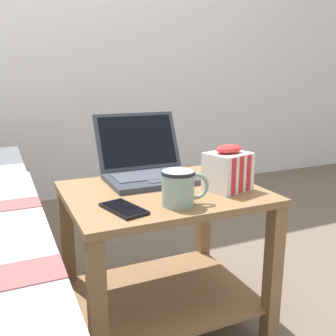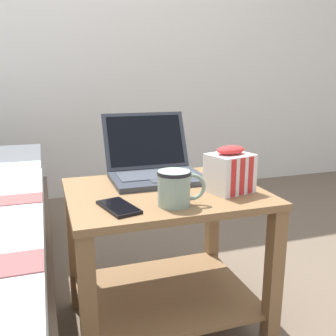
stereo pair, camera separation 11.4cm
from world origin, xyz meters
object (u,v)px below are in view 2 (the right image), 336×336
Objects in this scene: mug_front_left at (175,186)px; snack_bag at (230,171)px; laptop at (154,165)px; cell_phone at (119,207)px.

snack_bag reaches higher than mug_front_left.
cell_phone is at bearing -122.81° from laptop.
snack_bag is at bearing 18.39° from mug_front_left.
laptop is 0.31m from mug_front_left.
mug_front_left is 0.22m from snack_bag.
cell_phone is (-0.16, 0.02, -0.05)m from mug_front_left.
cell_phone is (-0.18, -0.29, -0.04)m from laptop.
mug_front_left is at bearing -161.61° from snack_bag.
mug_front_left is at bearing -95.26° from laptop.
laptop reaches higher than cell_phone.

